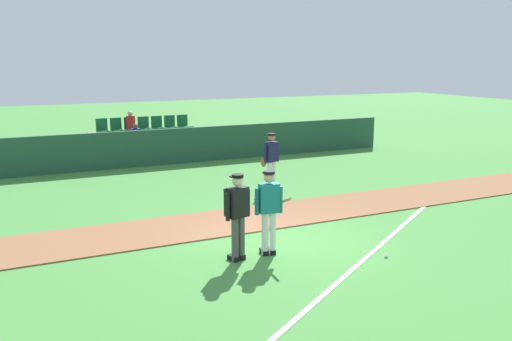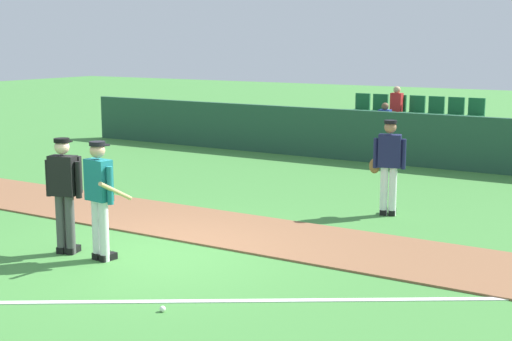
% 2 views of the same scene
% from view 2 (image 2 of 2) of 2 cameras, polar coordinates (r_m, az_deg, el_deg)
% --- Properties ---
extents(ground_plane, '(80.00, 80.00, 0.00)m').
position_cam_2_polar(ground_plane, '(11.28, -8.11, -6.44)').
color(ground_plane, '#42843A').
extents(infield_dirt_path, '(28.00, 2.08, 0.03)m').
position_cam_2_polar(infield_dirt_path, '(12.67, -2.84, -4.43)').
color(infield_dirt_path, brown).
rests_on(infield_dirt_path, ground).
extents(foul_line_chalk, '(10.12, 6.61, 0.01)m').
position_cam_2_polar(foul_line_chalk, '(9.30, 4.45, -9.98)').
color(foul_line_chalk, white).
rests_on(foul_line_chalk, ground).
extents(dugout_fence, '(20.00, 0.16, 1.36)m').
position_cam_2_polar(dugout_fence, '(19.39, 10.34, 2.49)').
color(dugout_fence, '#234C38').
rests_on(dugout_fence, ground).
extents(stadium_bleachers, '(4.45, 2.10, 1.90)m').
position_cam_2_polar(stadium_bleachers, '(20.76, 11.77, 2.42)').
color(stadium_bleachers, slate).
rests_on(stadium_bleachers, ground).
extents(batter_teal_jersey, '(0.65, 0.79, 1.76)m').
position_cam_2_polar(batter_teal_jersey, '(10.88, -12.00, -1.92)').
color(batter_teal_jersey, white).
rests_on(batter_teal_jersey, ground).
extents(umpire_home_plate, '(0.57, 0.38, 1.76)m').
position_cam_2_polar(umpire_home_plate, '(11.36, -14.59, -1.36)').
color(umpire_home_plate, '#4C4C4C').
rests_on(umpire_home_plate, ground).
extents(runner_navy_jersey, '(0.67, 0.38, 1.76)m').
position_cam_2_polar(runner_navy_jersey, '(13.63, 10.21, 0.52)').
color(runner_navy_jersey, white).
rests_on(runner_navy_jersey, ground).
extents(baseball, '(0.07, 0.07, 0.07)m').
position_cam_2_polar(baseball, '(8.98, -7.24, -10.57)').
color(baseball, white).
rests_on(baseball, ground).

